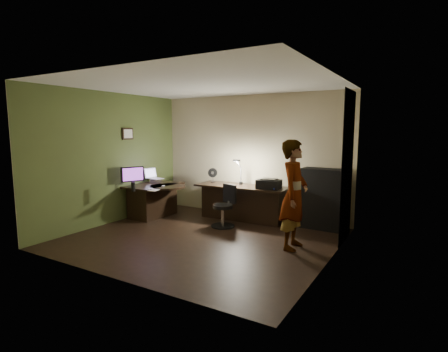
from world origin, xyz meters
The scene contains 27 objects.
floor centered at (0.00, 0.00, -0.01)m, with size 4.50×4.00×0.01m, color black.
ceiling centered at (0.00, 0.00, 2.71)m, with size 4.50×4.00×0.01m, color silver.
wall_back centered at (0.00, 2.00, 1.35)m, with size 4.50×0.01×2.70m, color tan.
wall_front centered at (0.00, -2.00, 1.35)m, with size 4.50×0.01×2.70m, color tan.
wall_left centered at (-2.25, 0.00, 1.35)m, with size 0.01×4.00×2.70m, color tan.
wall_right centered at (2.25, 0.00, 1.35)m, with size 0.01×4.00×2.70m, color tan.
green_wall_overlay centered at (-2.24, 0.00, 1.35)m, with size 0.00×4.00×2.70m, color #485829.
arched_doorway centered at (2.24, 1.15, 1.30)m, with size 0.01×0.90×2.60m, color black.
french_door centered at (2.24, -0.55, 1.05)m, with size 0.02×0.92×2.10m, color white.
framed_picture centered at (-2.22, 0.45, 1.85)m, with size 0.04×0.30×0.25m, color black.
desk_left centered at (-1.81, 0.79, 0.36)m, with size 0.78×1.26×0.73m, color black.
desk_right centered at (0.02, 1.51, 0.38)m, with size 2.01×0.70×0.75m, color black.
cabinet centered at (1.68, 1.74, 0.59)m, with size 0.79×0.40×1.19m, color black.
laptop_stand centered at (-1.97, 1.04, 0.77)m, with size 0.23×0.19×0.10m, color silver.
laptop centered at (-1.97, 1.04, 0.93)m, with size 0.35×0.32×0.24m, color silver.
monitor centered at (-1.95, 0.26, 0.88)m, with size 0.10×0.49×0.33m, color black.
mouse centered at (-1.47, 0.71, 0.73)m, with size 0.06×0.09×0.03m, color silver.
phone centered at (-1.85, 0.43, 0.72)m, with size 0.06×0.12×0.01m, color black.
pen centered at (-1.38, 1.02, 0.72)m, with size 0.01×0.15×0.01m, color black.
speaker centered at (-1.60, -0.05, 0.81)m, with size 0.07×0.07×0.19m, color black.
notepad centered at (-1.32, 0.24, 0.72)m, with size 0.16×0.22×0.01m, color silver.
desk_fan centered at (-0.76, 1.59, 0.92)m, with size 0.21×0.11×0.33m, color black.
headphones centered at (0.79, 1.31, 0.79)m, with size 0.17×0.07×0.08m, color #19299C.
printer centered at (0.67, 1.45, 0.85)m, with size 0.45×0.35×0.20m, color black.
desk_lamp centered at (-0.06, 1.63, 1.04)m, with size 0.14×0.26×0.58m, color black.
office_chair centered at (-0.06, 0.84, 0.42)m, with size 0.47×0.47×0.84m, color black.
person centered at (1.58, 0.35, 0.89)m, with size 0.64×0.42×1.78m, color #D8A88C.
Camera 1 is at (3.44, -5.02, 1.94)m, focal length 28.00 mm.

